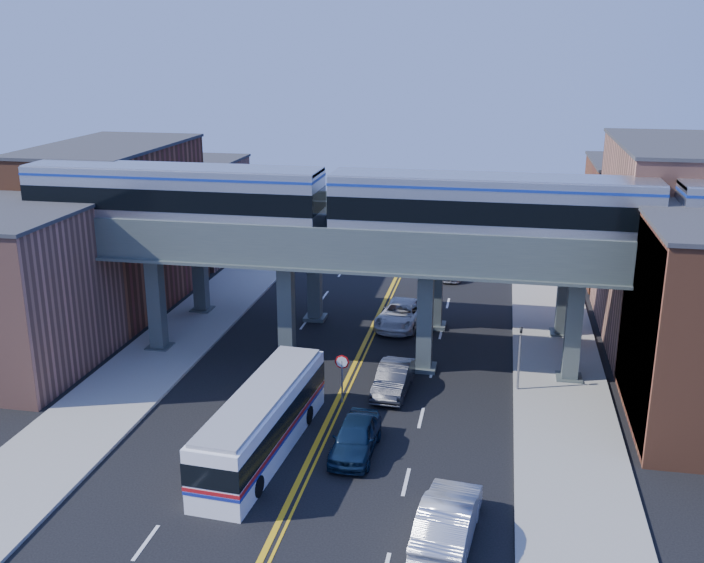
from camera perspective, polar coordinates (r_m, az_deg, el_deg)
The scene contains 20 objects.
ground at distance 38.42m, azimuth -2.08°, elevation -10.64°, with size 120.00×120.00×0.00m, color black.
sidewalk_west at distance 50.46m, azimuth -12.36°, elevation -3.96°, with size 5.00×70.00×0.16m, color gray.
sidewalk_east at distance 46.78m, azimuth 14.71°, elevation -5.85°, with size 5.00×70.00×0.16m, color gray.
building_west_a at distance 47.39m, azimuth -23.35°, elevation -0.73°, with size 8.00×10.00×9.00m, color #A06652.
building_west_b at distance 57.04m, azimuth -16.86°, elevation 3.85°, with size 8.00×14.00×11.00m, color brown.
building_west_c at distance 68.84m, azimuth -11.82°, elevation 5.13°, with size 8.00×10.00×8.00m, color #A06652.
building_east_b at distance 51.64m, azimuth 22.60°, elevation 2.49°, with size 8.00×14.00×12.00m, color #A06652.
building_east_c at distance 64.42m, azimuth 20.29°, elevation 4.07°, with size 8.00×10.00×9.00m, color brown.
mural_panel at distance 39.93m, azimuth 20.06°, elevation -3.17°, with size 0.10×9.50×9.50m, color teal.
elevated_viaduct_near at distance 43.35m, azimuth 0.19°, elevation 1.86°, with size 52.00×3.60×7.40m.
elevated_viaduct_far at distance 50.04m, azimuth 1.68°, elevation 3.93°, with size 52.00×3.60×7.40m.
transit_train at distance 41.95m, azimuth 10.06°, elevation 5.29°, with size 52.39×3.29×3.84m.
stop_sign at distance 40.24m, azimuth -0.73°, elevation -6.51°, with size 0.76×0.09×2.63m.
traffic_signal at distance 42.11m, azimuth 12.11°, elevation -5.00°, with size 0.15×0.18×4.10m.
transit_bus at distance 36.03m, azimuth -6.53°, elevation -10.13°, with size 3.25×11.19×2.84m.
car_lane_a at distance 35.98m, azimuth 0.25°, elevation -11.25°, with size 1.87×4.65×1.58m, color #0E1F36.
car_lane_b at distance 41.82m, azimuth 3.02°, elevation -7.08°, with size 1.61×4.61×1.52m, color #2D2D30.
car_lane_c at distance 51.28m, azimuth 3.59°, elevation -2.40°, with size 2.57×5.58×1.55m, color silver.
car_lane_d at distance 62.49m, azimuth 7.31°, elevation 1.06°, with size 2.08×5.11×1.48m, color #ADACB1.
car_parked_curb at distance 30.52m, azimuth 6.96°, elevation -16.84°, with size 1.92×5.51×1.81m, color #AEAEB3.
Camera 1 is at (7.77, -33.09, 17.90)m, focal length 40.00 mm.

